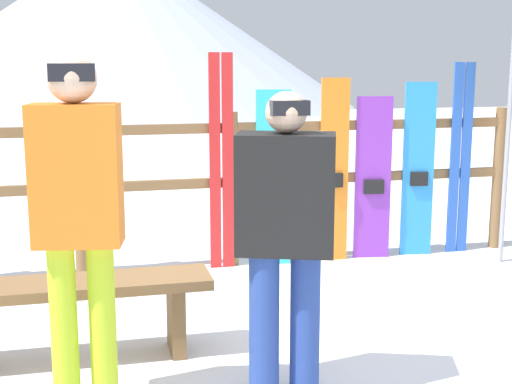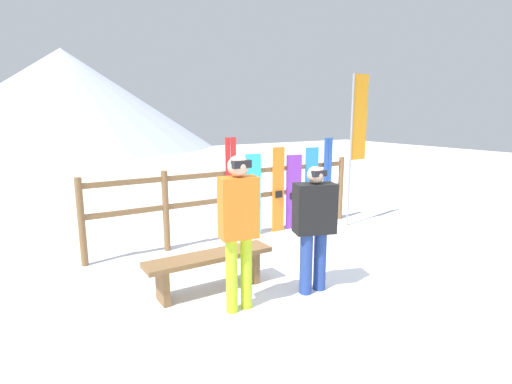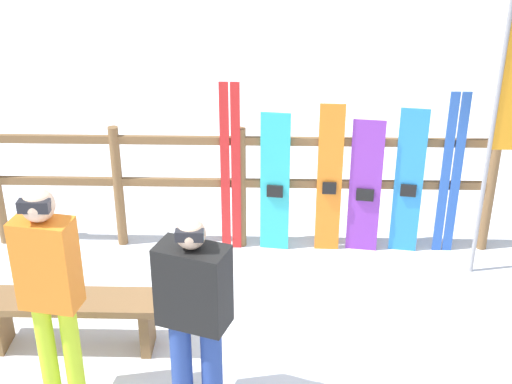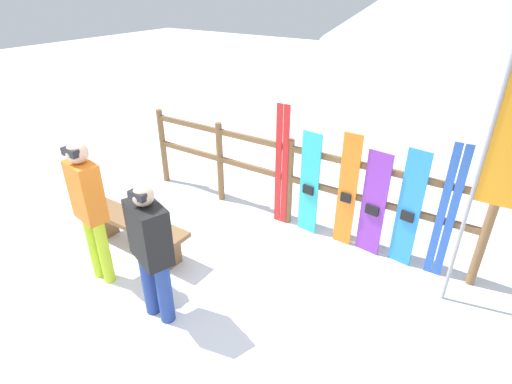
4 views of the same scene
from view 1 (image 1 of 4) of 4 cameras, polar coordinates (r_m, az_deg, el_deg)
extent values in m
plane|color=white|center=(4.14, 4.05, -13.62)|extent=(40.00, 40.00, 0.00)
cone|color=#B2BCD1|center=(27.72, -11.37, 13.00)|extent=(18.00, 18.00, 6.00)
cylinder|color=brown|center=(5.76, -13.96, -0.33)|extent=(0.10, 0.10, 1.28)
cylinder|color=brown|center=(5.87, -1.93, 0.19)|extent=(0.10, 0.10, 1.28)
cylinder|color=brown|center=(6.23, 9.19, 0.65)|extent=(0.10, 0.10, 1.28)
cylinder|color=brown|center=(6.80, 18.78, 1.04)|extent=(0.10, 0.10, 1.28)
cube|color=brown|center=(5.86, -1.93, 0.80)|extent=(4.90, 0.05, 0.08)
cube|color=brown|center=(5.80, -1.96, 5.16)|extent=(4.90, 0.05, 0.08)
cube|color=brown|center=(4.16, -14.70, -7.30)|extent=(1.58, 0.36, 0.06)
cube|color=brown|center=(4.26, -6.41, -9.95)|extent=(0.08, 0.29, 0.41)
cylinder|color=navy|center=(3.65, 0.65, -10.61)|extent=(0.15, 0.15, 0.75)
cylinder|color=navy|center=(3.71, 3.93, -10.31)|extent=(0.15, 0.15, 0.75)
cube|color=black|center=(3.49, 2.39, -0.13)|extent=(0.54, 0.41, 0.59)
sphere|color=#D8B293|center=(3.44, 2.44, 6.39)|extent=(0.20, 0.20, 0.20)
cube|color=black|center=(3.38, 2.72, 6.74)|extent=(0.18, 0.07, 0.07)
cylinder|color=#B7D826|center=(3.60, -15.10, -10.57)|extent=(0.13, 0.13, 0.83)
cylinder|color=#B7D826|center=(3.60, -12.15, -10.46)|extent=(0.13, 0.13, 0.83)
cube|color=orange|center=(3.41, -14.17, 1.32)|extent=(0.44, 0.29, 0.66)
sphere|color=#D8B293|center=(3.37, -14.51, 8.79)|extent=(0.23, 0.23, 0.23)
cube|color=black|center=(3.30, -14.54, 9.25)|extent=(0.20, 0.08, 0.08)
cube|color=red|center=(5.76, -3.30, 2.35)|extent=(0.09, 0.02, 1.75)
cube|color=red|center=(5.77, -2.28, 2.39)|extent=(0.09, 0.02, 1.75)
cube|color=#2DBFCC|center=(5.88, 1.38, 1.09)|extent=(0.29, 0.06, 1.46)
cube|color=black|center=(5.87, 1.45, 0.34)|extent=(0.16, 0.05, 0.12)
cube|color=orange|center=(6.03, 6.27, 1.70)|extent=(0.24, 0.03, 1.55)
cube|color=black|center=(6.02, 6.34, 0.93)|extent=(0.13, 0.03, 0.12)
cube|color=purple|center=(6.17, 9.33, 1.09)|extent=(0.31, 0.07, 1.39)
cube|color=black|center=(6.15, 9.41, 0.41)|extent=(0.17, 0.05, 0.12)
cube|color=#288CE0|center=(6.33, 12.84, 1.74)|extent=(0.27, 0.07, 1.51)
cube|color=black|center=(6.32, 12.92, 1.03)|extent=(0.15, 0.05, 0.12)
cube|color=blue|center=(6.48, 15.63, 2.55)|extent=(0.09, 0.02, 1.68)
cube|color=blue|center=(6.53, 16.43, 2.57)|extent=(0.09, 0.02, 1.68)
cylinder|color=#99999E|center=(6.23, 19.71, 7.43)|extent=(0.04, 0.04, 2.85)
camera|label=2|loc=(2.11, -111.62, 9.05)|focal=28.00mm
camera|label=3|loc=(2.58, 113.68, 47.76)|focal=50.00mm
camera|label=4|loc=(4.01, 60.95, 26.96)|focal=28.00mm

